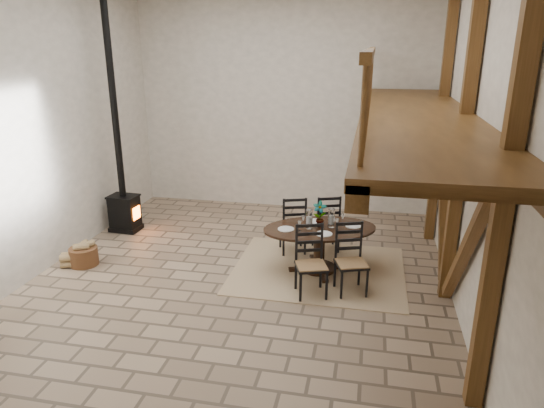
% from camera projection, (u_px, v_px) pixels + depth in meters
% --- Properties ---
extents(ground, '(8.00, 8.00, 0.00)m').
position_uv_depth(ground, '(241.00, 276.00, 8.45)').
color(ground, tan).
rests_on(ground, ground).
extents(room_shell, '(7.02, 8.02, 5.01)m').
position_uv_depth(room_shell, '(313.00, 102.00, 7.28)').
color(room_shell, white).
rests_on(room_shell, ground).
extents(rug, '(3.00, 2.50, 0.02)m').
position_uv_depth(rug, '(319.00, 270.00, 8.67)').
color(rug, tan).
rests_on(rug, ground).
extents(dining_table, '(2.26, 2.45, 1.27)m').
position_uv_depth(dining_table, '(319.00, 247.00, 8.53)').
color(dining_table, black).
rests_on(dining_table, ground).
extents(wood_stove, '(0.63, 0.50, 5.00)m').
position_uv_depth(wood_stove, '(121.00, 179.00, 10.20)').
color(wood_stove, black).
rests_on(wood_stove, ground).
extents(log_basket, '(0.51, 0.51, 0.42)m').
position_uv_depth(log_basket, '(84.00, 255.00, 8.84)').
color(log_basket, brown).
rests_on(log_basket, ground).
extents(log_stack, '(0.42, 0.36, 0.25)m').
position_uv_depth(log_stack, '(72.00, 260.00, 8.79)').
color(log_stack, tan).
rests_on(log_stack, ground).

